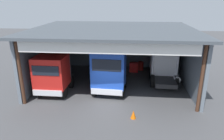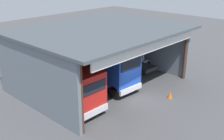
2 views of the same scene
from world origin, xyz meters
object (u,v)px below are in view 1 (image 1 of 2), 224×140
(tool_cart, at_px, (134,67))
(traffic_cone, at_px, (133,114))
(truck_white_yard_outside, at_px, (164,63))
(oil_drum, at_px, (141,66))
(truck_red_left_bay, at_px, (53,74))
(truck_blue_center_left_bay, at_px, (109,71))

(tool_cart, xyz_separation_m, traffic_cone, (-0.08, -9.30, -0.22))
(truck_white_yard_outside, distance_m, traffic_cone, 7.43)
(oil_drum, bearing_deg, traffic_cone, -94.92)
(truck_white_yard_outside, xyz_separation_m, tool_cart, (-2.69, 2.58, -1.28))
(truck_red_left_bay, relative_size, tool_cart, 4.23)
(truck_white_yard_outside, relative_size, tool_cart, 4.81)
(oil_drum, bearing_deg, truck_white_yard_outside, -58.77)
(truck_blue_center_left_bay, bearing_deg, oil_drum, -110.93)
(truck_red_left_bay, xyz_separation_m, tool_cart, (6.55, 6.08, -1.21))
(tool_cart, bearing_deg, truck_red_left_bay, -137.15)
(tool_cart, bearing_deg, truck_blue_center_left_bay, -110.13)
(truck_blue_center_left_bay, distance_m, traffic_cone, 4.53)
(truck_blue_center_left_bay, height_order, traffic_cone, truck_blue_center_left_bay)
(truck_white_yard_outside, xyz_separation_m, oil_drum, (-1.92, 3.17, -1.31))
(oil_drum, xyz_separation_m, tool_cart, (-0.77, -0.59, 0.03))
(traffic_cone, bearing_deg, tool_cart, 89.50)
(truck_blue_center_left_bay, height_order, truck_white_yard_outside, truck_blue_center_left_bay)
(truck_red_left_bay, distance_m, tool_cart, 9.02)
(truck_white_yard_outside, height_order, tool_cart, truck_white_yard_outside)
(truck_white_yard_outside, distance_m, tool_cart, 3.94)
(oil_drum, bearing_deg, tool_cart, -142.60)
(truck_white_yard_outside, distance_m, oil_drum, 3.93)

